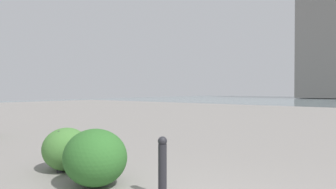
# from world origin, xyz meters

# --- Properties ---
(building_slab) EXTENTS (10.53, 14.44, 28.92)m
(building_slab) POSITION_xyz_m (7.80, -66.53, 14.46)
(building_slab) COLOR gray
(building_slab) RESTS_ON ground
(bollard_near) EXTENTS (0.13, 0.13, 0.85)m
(bollard_near) POSITION_xyz_m (0.85, -0.94, 0.44)
(bollard_near) COLOR #232328
(bollard_near) RESTS_ON ground
(bollard_mid) EXTENTS (0.13, 0.13, 0.76)m
(bollard_mid) POSITION_xyz_m (3.06, -0.70, 0.40)
(bollard_mid) COLOR #232328
(bollard_mid) RESTS_ON ground
(shrub_low) EXTENTS (1.05, 0.94, 0.89)m
(shrub_low) POSITION_xyz_m (1.97, -0.65, 0.44)
(shrub_low) COLOR #2D6628
(shrub_low) RESTS_ON ground
(shrub_wide) EXTENTS (0.93, 0.84, 0.79)m
(shrub_wide) POSITION_xyz_m (3.10, -0.86, 0.40)
(shrub_wide) COLOR #477F38
(shrub_wide) RESTS_ON ground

